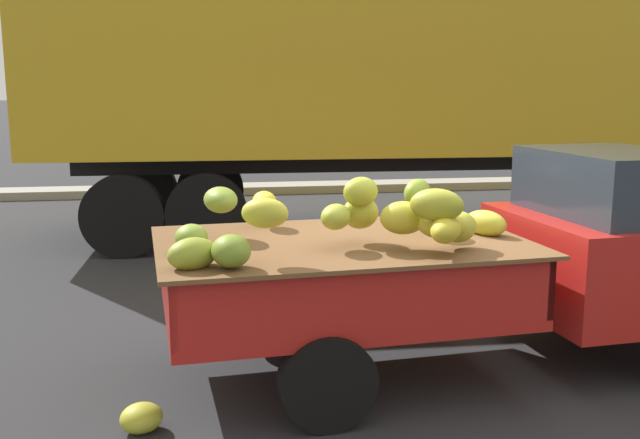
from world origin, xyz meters
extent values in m
plane|color=#28282B|center=(0.00, 0.00, 0.00)|extent=(220.00, 220.00, 0.00)
cube|color=gray|center=(0.00, 9.75, 0.08)|extent=(80.00, 0.80, 0.16)
cube|color=#B21E19|center=(1.73, -0.02, 0.79)|extent=(2.02, 1.78, 0.78)
cube|color=#28333D|center=(1.54, -0.03, 1.44)|extent=(1.15, 1.51, 0.52)
cube|color=#B21E19|center=(-0.74, -0.23, 0.58)|extent=(2.72, 1.84, 0.08)
cube|color=#B21E19|center=(-0.80, 0.56, 0.84)|extent=(2.59, 0.27, 0.44)
cube|color=#B21E19|center=(-0.67, -1.01, 0.84)|extent=(2.59, 0.27, 0.44)
cube|color=#B21E19|center=(0.53, -0.12, 0.84)|extent=(0.19, 1.62, 0.44)
cube|color=#B21E19|center=(-2.00, -0.33, 0.84)|extent=(0.19, 1.62, 0.44)
cube|color=#B21914|center=(-0.81, 0.59, 0.80)|extent=(2.48, 0.22, 0.07)
cube|color=brown|center=(-0.74, -0.23, 1.07)|extent=(2.85, 1.97, 0.03)
ellipsoid|color=gold|center=(0.40, -0.20, 1.17)|extent=(0.35, 0.42, 0.20)
ellipsoid|color=gold|center=(-1.25, 0.39, 1.29)|extent=(0.20, 0.31, 0.17)
ellipsoid|color=#A1A428|center=(-0.20, -0.80, 1.43)|extent=(0.43, 0.39, 0.22)
ellipsoid|color=gold|center=(-0.36, -0.57, 1.31)|extent=(0.35, 0.28, 0.23)
ellipsoid|color=gold|center=(0.01, -0.63, 1.24)|extent=(0.39, 0.38, 0.22)
ellipsoid|color=gold|center=(-0.13, -0.71, 1.27)|extent=(0.38, 0.29, 0.19)
ellipsoid|color=olive|center=(-0.11, -0.07, 1.40)|extent=(0.33, 0.35, 0.22)
ellipsoid|color=olive|center=(-1.83, -0.45, 1.19)|extent=(0.24, 0.29, 0.18)
ellipsoid|color=#A1AD31|center=(-0.83, -0.51, 1.31)|extent=(0.31, 0.35, 0.18)
ellipsoid|color=gold|center=(-0.61, -0.32, 1.30)|extent=(0.34, 0.31, 0.23)
ellipsoid|color=#A7AC2D|center=(-0.63, -0.39, 1.47)|extent=(0.36, 0.34, 0.21)
ellipsoid|color=#91A02C|center=(-1.82, -0.88, 1.17)|extent=(0.42, 0.40, 0.21)
ellipsoid|color=olive|center=(-1.58, -0.95, 1.20)|extent=(0.27, 0.31, 0.21)
ellipsoid|color=gold|center=(-0.15, -0.87, 1.27)|extent=(0.36, 0.42, 0.18)
ellipsoid|color=gold|center=(-1.35, -0.81, 1.41)|extent=(0.37, 0.32, 0.20)
ellipsoid|color=olive|center=(-1.61, 0.01, 1.37)|extent=(0.29, 0.41, 0.19)
cylinder|color=black|center=(1.71, 0.77, 0.32)|extent=(0.65, 0.25, 0.64)
cylinder|color=black|center=(-1.11, 0.53, 0.32)|extent=(0.65, 0.25, 0.64)
cylinder|color=black|center=(-0.98, -1.03, 0.32)|extent=(0.65, 0.25, 0.64)
cube|color=gold|center=(1.93, 5.24, 2.60)|extent=(12.08, 2.90, 2.70)
cube|color=black|center=(1.93, 5.24, 1.10)|extent=(11.05, 0.77, 0.30)
cylinder|color=black|center=(-1.62, 6.56, 0.54)|extent=(1.09, 0.34, 1.08)
cylinder|color=black|center=(-1.70, 4.16, 0.54)|extent=(1.09, 0.34, 1.08)
cylinder|color=black|center=(-2.70, 6.60, 0.54)|extent=(1.09, 0.34, 1.08)
cylinder|color=black|center=(-2.78, 4.20, 0.54)|extent=(1.09, 0.34, 1.08)
ellipsoid|color=gold|center=(-2.18, -0.88, 0.09)|extent=(0.38, 0.37, 0.19)
camera|label=1|loc=(-1.73, -5.41, 2.22)|focal=40.85mm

